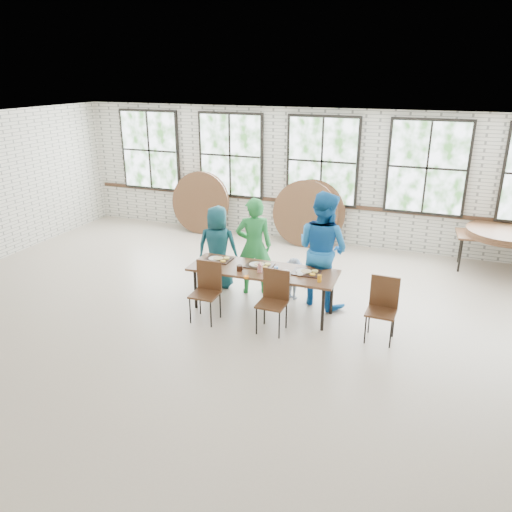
{
  "coord_description": "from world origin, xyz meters",
  "views": [
    {
      "loc": [
        2.61,
        -6.34,
        3.74
      ],
      "look_at": [
        0.0,
        0.4,
        1.05
      ],
      "focal_mm": 35.0,
      "sensor_mm": 36.0,
      "label": 1
    }
  ],
  "objects_px": {
    "dining_table": "(263,272)",
    "storage_table": "(506,239)",
    "chair_near_right": "(274,295)",
    "chair_near_left": "(207,286)"
  },
  "relations": [
    {
      "from": "dining_table",
      "to": "chair_near_left",
      "type": "distance_m",
      "value": 0.93
    },
    {
      "from": "dining_table",
      "to": "storage_table",
      "type": "xyz_separation_m",
      "value": [
        3.8,
        3.28,
        -0.0
      ]
    },
    {
      "from": "dining_table",
      "to": "storage_table",
      "type": "relative_size",
      "value": 1.3
    },
    {
      "from": "chair_near_right",
      "to": "storage_table",
      "type": "bearing_deg",
      "value": 48.7
    },
    {
      "from": "dining_table",
      "to": "chair_near_left",
      "type": "bearing_deg",
      "value": -144.25
    },
    {
      "from": "chair_near_left",
      "to": "chair_near_right",
      "type": "height_order",
      "value": "same"
    },
    {
      "from": "chair_near_right",
      "to": "dining_table",
      "type": "bearing_deg",
      "value": 126.91
    },
    {
      "from": "chair_near_right",
      "to": "storage_table",
      "type": "xyz_separation_m",
      "value": [
        3.43,
        3.79,
        0.13
      ]
    },
    {
      "from": "chair_near_left",
      "to": "chair_near_right",
      "type": "xyz_separation_m",
      "value": [
        1.1,
        0.05,
        0.0
      ]
    },
    {
      "from": "dining_table",
      "to": "chair_near_right",
      "type": "height_order",
      "value": "chair_near_right"
    }
  ]
}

